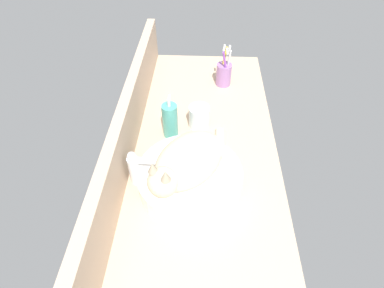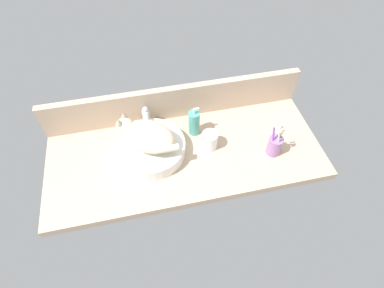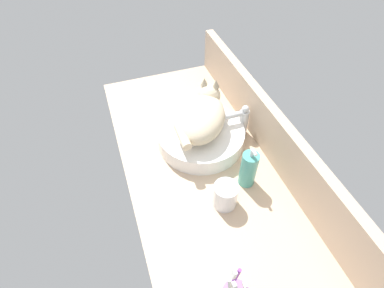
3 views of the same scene
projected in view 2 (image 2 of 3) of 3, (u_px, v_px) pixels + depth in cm
name	position (u px, v px, depth cm)	size (l,w,h in cm)	color
ground_plane	(185.00, 155.00, 146.50)	(131.74, 54.75, 4.00)	tan
backsplash_panel	(175.00, 102.00, 153.05)	(131.74, 3.60, 18.84)	tan
sink_basin	(151.00, 148.00, 142.24)	(33.00, 33.00, 6.58)	white
cat	(146.00, 135.00, 135.42)	(30.23, 28.18, 14.00)	beige
faucet	(146.00, 118.00, 149.03)	(3.60, 11.82, 13.60)	silver
soap_dispenser	(194.00, 123.00, 147.42)	(5.59, 5.59, 17.02)	teal
toothbrush_cup	(275.00, 145.00, 140.65)	(6.71, 6.71, 18.72)	#996BA8
water_glass	(210.00, 141.00, 144.17)	(7.84, 7.84, 8.92)	white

